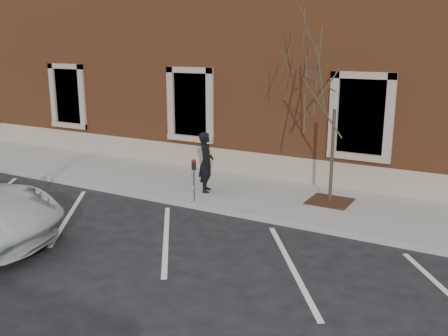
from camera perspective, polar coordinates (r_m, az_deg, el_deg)
The scene contains 9 objects.
ground at distance 13.79m, azimuth -1.24°, elevation -4.97°, with size 120.00×120.00×0.00m, color #28282B.
sidewalk_near at distance 15.22m, azimuth 2.14°, elevation -2.83°, with size 40.00×3.50×0.15m, color gray.
curb_near at distance 13.72m, azimuth -1.35°, elevation -4.73°, with size 40.00×0.12×0.15m, color #9E9E99.
parking_stripes at distance 12.07m, azimuth -6.64°, elevation -7.88°, with size 28.00×4.40×0.01m, color silver, non-canonical shape.
building_civic at distance 20.08m, azimuth 10.36°, elevation 12.41°, with size 40.00×8.62×8.00m.
man at distance 14.88m, azimuth -2.06°, elevation 0.68°, with size 0.66×0.43×1.81m, color black.
parking_meter at distance 13.95m, azimuth -3.45°, elevation -0.52°, with size 0.11×0.08×1.21m.
tree_grate at distance 14.42m, azimuth 11.98°, elevation -3.73°, with size 1.15×1.15×0.03m, color #422115.
sapling at distance 13.79m, azimuth 12.68°, elevation 9.47°, with size 2.85×2.85×4.75m.
Camera 1 is at (6.70, -11.19, 4.49)m, focal length 40.00 mm.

